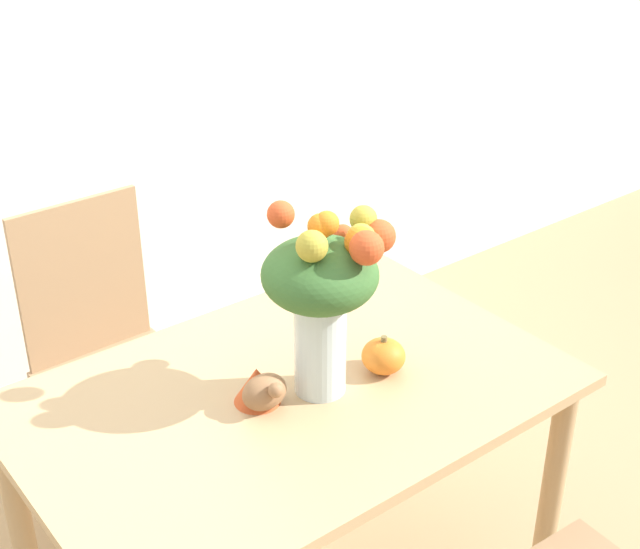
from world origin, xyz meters
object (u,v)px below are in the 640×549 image
(turkey_figurine, at_px, (260,388))
(dining_chair_near_window, at_px, (110,359))
(pumpkin, at_px, (383,356))
(flower_vase, at_px, (324,290))

(turkey_figurine, bearing_deg, dining_chair_near_window, 92.67)
(pumpkin, distance_m, dining_chair_near_window, 0.96)
(turkey_figurine, bearing_deg, pumpkin, -12.84)
(dining_chair_near_window, bearing_deg, turkey_figurine, -88.44)
(pumpkin, xyz_separation_m, dining_chair_near_window, (-0.35, 0.84, -0.31))
(pumpkin, height_order, dining_chair_near_window, dining_chair_near_window)
(turkey_figurine, distance_m, dining_chair_near_window, 0.83)
(dining_chair_near_window, bearing_deg, pumpkin, -68.69)
(flower_vase, relative_size, pumpkin, 4.36)
(flower_vase, height_order, pumpkin, flower_vase)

